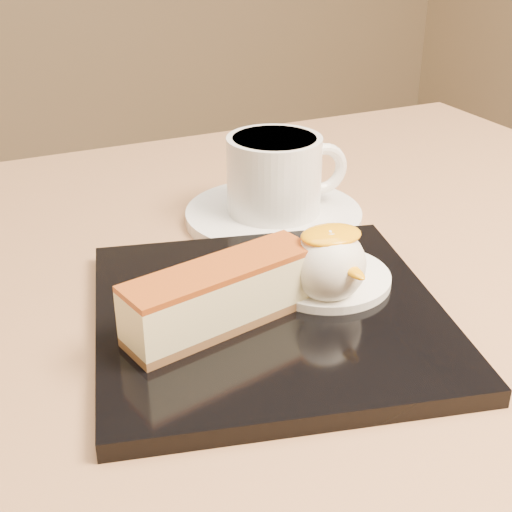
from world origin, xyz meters
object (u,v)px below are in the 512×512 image
saucer (274,215)px  coffee_cup (276,173)px  dessert_plate (269,315)px  table (325,477)px  ice_cream_scoop (328,265)px  cheesecake (221,295)px

saucer → coffee_cup: (0.00, -0.00, 0.04)m
dessert_plate → saucer: dessert_plate is taller
table → dessert_plate: (-0.05, -0.00, 0.16)m
ice_cream_scoop → cheesecake: bearing=180.0°
saucer → coffee_cup: size_ratio=1.42×
cheesecake → coffee_cup: 0.19m
dessert_plate → coffee_cup: bearing=62.0°
ice_cream_scoop → coffee_cup: size_ratio=0.46×
ice_cream_scoop → saucer: (0.03, 0.15, -0.03)m
cheesecake → dessert_plate: bearing=-4.2°
dessert_plate → cheesecake: (-0.04, -0.00, 0.03)m
saucer → ice_cream_scoop: bearing=-103.1°
table → ice_cream_scoop: (-0.01, -0.01, 0.19)m
dessert_plate → ice_cream_scoop: bearing=-7.1°
table → saucer: size_ratio=5.33×
cheesecake → saucer: bearing=41.4°
table → ice_cream_scoop: 0.19m
table → coffee_cup: 0.25m
table → cheesecake: 0.21m
cheesecake → coffee_cup: size_ratio=1.23×
table → ice_cream_scoop: size_ratio=16.36×
saucer → coffee_cup: bearing=-6.4°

